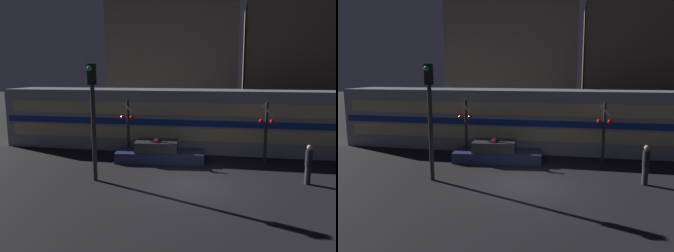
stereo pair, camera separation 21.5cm
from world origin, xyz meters
TOP-DOWN VIEW (x-y plane):
  - ground_plane at (0.00, 0.00)m, footprint 120.00×120.00m
  - train at (-1.77, 6.75)m, footprint 21.82×3.09m
  - police_car at (-2.07, 3.43)m, footprint 4.90×2.21m
  - pedestrian at (5.07, 0.91)m, footprint 0.30×0.30m
  - crossing_signal_near at (3.59, 4.16)m, footprint 0.80×0.36m
  - crossing_signal_far at (-4.01, 4.00)m, footprint 0.80×0.36m
  - traffic_light_corner at (-4.21, -0.30)m, footprint 0.30×0.46m
  - building_left at (-3.22, 14.97)m, footprint 10.86×4.66m
  - building_center at (6.68, 16.07)m, footprint 7.82×5.56m

SIDE VIEW (x-z plane):
  - ground_plane at x=0.00m, z-range 0.00..0.00m
  - police_car at x=-2.07m, z-range -0.17..1.08m
  - pedestrian at x=5.07m, z-range 0.02..1.78m
  - crossing_signal_near at x=3.59m, z-range 0.20..3.45m
  - crossing_signal_far at x=-4.01m, z-range 0.20..3.50m
  - train at x=-1.77m, z-range 0.00..3.75m
  - traffic_light_corner at x=-4.21m, z-range 0.54..5.73m
  - building_center at x=6.68m, z-range 0.00..10.27m
  - building_left at x=-3.22m, z-range 0.00..10.92m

